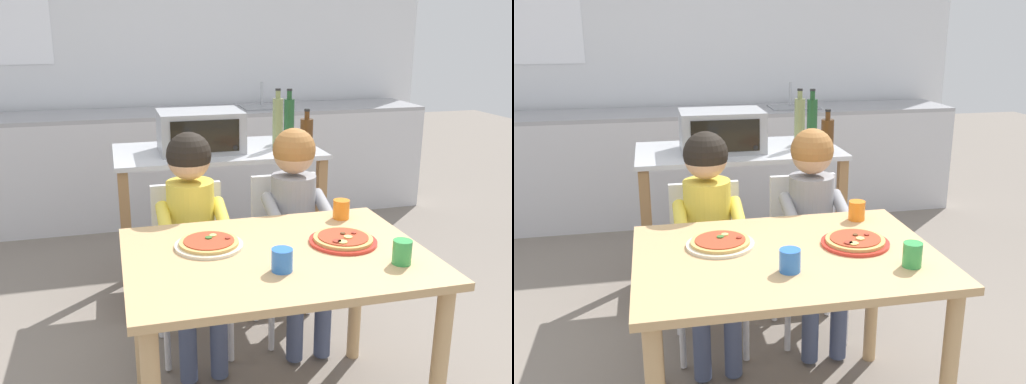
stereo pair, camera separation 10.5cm
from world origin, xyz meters
The scene contains 18 objects.
ground_plane centered at (0.00, 1.22, 0.00)m, with size 12.22×12.22×0.00m, color slate.
back_wall_tiled centered at (0.00, 3.12, 1.35)m, with size 4.54×0.14×2.70m.
kitchen_counter centered at (0.00, 2.71, 0.44)m, with size 4.09×0.60×1.08m.
kitchen_island_cart centered at (0.01, 1.22, 0.59)m, with size 1.15×0.62×0.88m.
toaster_oven centered at (-0.08, 1.20, 0.99)m, with size 0.46×0.34×0.23m.
bottle_slim_sauce centered at (0.46, 0.97, 0.98)m, with size 0.07×0.07×0.25m.
bottle_brown_beer centered at (0.49, 1.37, 1.01)m, with size 0.06×0.06×0.31m.
bottle_tall_green_wine centered at (0.36, 1.18, 1.03)m, with size 0.06×0.06×0.34m.
dining_table centered at (0.00, 0.00, 0.63)m, with size 1.13×0.82×0.74m.
dining_chair_left centered at (-0.23, 0.67, 0.48)m, with size 0.36×0.36×0.81m.
dining_chair_right centered at (0.28, 0.71, 0.48)m, with size 0.36×0.36×0.81m.
child_in_yellow_shirt centered at (-0.23, 0.55, 0.71)m, with size 0.32×0.42×1.08m.
child_in_grey_shirt centered at (0.28, 0.59, 0.70)m, with size 0.32×0.42×1.07m.
pizza_plate_cream centered at (-0.23, 0.12, 0.76)m, with size 0.26×0.26×0.03m.
pizza_plate_red_rimmed centered at (0.28, 0.03, 0.76)m, with size 0.26×0.26×0.03m.
drinking_cup_orange centered at (0.39, 0.30, 0.79)m, with size 0.07×0.07×0.08m, color orange.
drinking_cup_green centered at (0.40, -0.21, 0.79)m, with size 0.07×0.07×0.09m, color green.
drinking_cup_blue centered at (-0.03, -0.16, 0.78)m, with size 0.07×0.07×0.08m, color blue.
Camera 1 is at (-0.57, -1.86, 1.56)m, focal length 39.48 mm.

